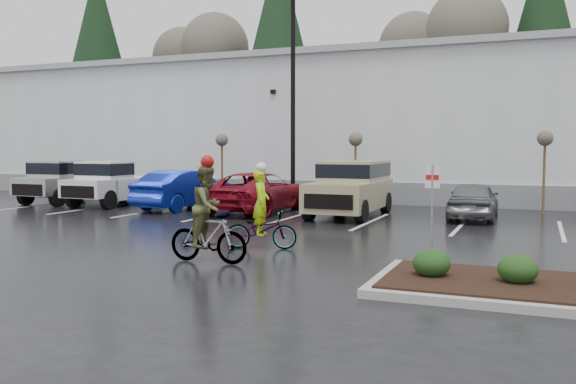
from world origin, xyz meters
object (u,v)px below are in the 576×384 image
at_px(sapling_east, 545,143).
at_px(car_grey, 473,200).
at_px(sapling_mid, 356,143).
at_px(suv_tan, 350,189).
at_px(lamppost, 293,74).
at_px(fire_lane_sign, 432,204).
at_px(cyclist_hivis, 261,222).
at_px(car_blue, 185,190).
at_px(cyclist_olive, 208,224).
at_px(pickup_silver, 70,181).
at_px(pickup_white, 118,183).
at_px(sapling_west, 222,144).
at_px(car_red, 258,192).

distance_m(sapling_east, car_grey, 4.24).
distance_m(sapling_mid, suv_tan, 4.13).
relative_size(lamppost, fire_lane_sign, 4.19).
height_order(sapling_mid, cyclist_hivis, sapling_mid).
relative_size(sapling_east, car_blue, 0.65).
height_order(cyclist_hivis, cyclist_olive, cyclist_olive).
bearing_deg(lamppost, suv_tan, -38.51).
xyz_separation_m(sapling_east, car_blue, (-13.76, -3.68, -1.92)).
bearing_deg(car_grey, pickup_silver, -0.38).
relative_size(car_blue, suv_tan, 0.96).
xyz_separation_m(pickup_white, car_blue, (3.71, -0.42, -0.17)).
distance_m(lamppost, sapling_west, 5.07).
bearing_deg(car_blue, cyclist_olive, 131.07).
distance_m(sapling_east, pickup_silver, 20.58).
bearing_deg(sapling_west, sapling_mid, 0.00).
distance_m(fire_lane_sign, suv_tan, 10.16).
bearing_deg(sapling_mid, suv_tan, -76.90).
xyz_separation_m(sapling_mid, pickup_silver, (-12.77, -3.13, -1.75)).
xyz_separation_m(sapling_east, pickup_silver, (-20.27, -3.13, -1.75)).
bearing_deg(sapling_west, fire_lane_sign, -47.33).
distance_m(suv_tan, car_grey, 4.41).
bearing_deg(suv_tan, car_red, 179.77).
distance_m(sapling_mid, sapling_east, 7.50).
bearing_deg(sapling_east, pickup_silver, -171.22).
height_order(fire_lane_sign, pickup_silver, fire_lane_sign).
bearing_deg(cyclist_hivis, sapling_east, -44.72).
distance_m(car_red, car_grey, 8.15).
bearing_deg(lamppost, fire_lane_sign, -56.54).
bearing_deg(pickup_white, car_red, -3.21).
xyz_separation_m(sapling_east, suv_tan, (-6.65, -3.67, -1.70)).
bearing_deg(car_grey, car_red, 4.17).
distance_m(lamppost, fire_lane_sign, 14.78).
bearing_deg(pickup_white, sapling_mid, 18.11).
bearing_deg(pickup_white, car_grey, 1.33).
relative_size(fire_lane_sign, car_grey, 0.55).
xyz_separation_m(pickup_white, car_grey, (15.14, 0.35, -0.29)).
bearing_deg(cyclist_hivis, fire_lane_sign, -121.04).
height_order(pickup_silver, cyclist_olive, cyclist_olive).
distance_m(fire_lane_sign, car_blue, 14.74).
bearing_deg(fire_lane_sign, sapling_mid, 112.49).
height_order(sapling_mid, suv_tan, sapling_mid).
xyz_separation_m(fire_lane_sign, pickup_silver, (-18.07, 9.67, -0.43)).
xyz_separation_m(pickup_silver, car_red, (9.84, -0.52, -0.19)).
xyz_separation_m(car_grey, cyclist_hivis, (-4.32, -8.59, -0.00)).
height_order(pickup_white, car_red, pickup_white).
relative_size(sapling_mid, car_red, 0.56).
relative_size(sapling_mid, pickup_white, 0.62).
bearing_deg(fire_lane_sign, suv_tan, 115.96).
bearing_deg(car_blue, car_grey, -169.43).
bearing_deg(cyclist_olive, sapling_east, -26.77).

